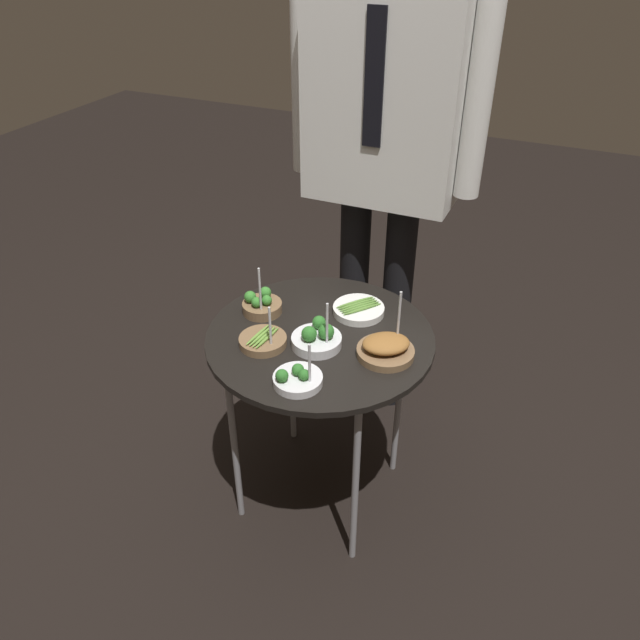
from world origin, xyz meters
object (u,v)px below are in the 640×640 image
object	(u,v)px
bowl_broccoli_center	(261,305)
waiter_figure	(385,124)
serving_cart	(320,348)
bowl_roast_back_right	(386,348)
bowl_broccoli_mid_left	(317,338)
bowl_asparagus_near_rim	(359,309)
bowl_broccoli_front_right	(297,378)
bowl_asparagus_front_center	(263,340)

from	to	relation	value
bowl_broccoli_center	waiter_figure	distance (m)	0.67
serving_cart	waiter_figure	distance (m)	0.73
serving_cart	bowl_broccoli_center	world-z (taller)	bowl_broccoli_center
serving_cart	bowl_roast_back_right	bearing A→B (deg)	-4.49
serving_cart	bowl_broccoli_mid_left	world-z (taller)	bowl_broccoli_mid_left
bowl_asparagus_near_rim	bowl_broccoli_front_right	distance (m)	0.36
bowl_asparagus_near_rim	bowl_broccoli_front_right	size ratio (longest dim) A/B	1.14
bowl_asparagus_near_rim	bowl_broccoli_front_right	xyz separation A→B (m)	(-0.02, -0.36, 0.00)
bowl_asparagus_front_center	bowl_roast_back_right	xyz separation A→B (m)	(0.32, 0.09, 0.01)
serving_cart	bowl_asparagus_near_rim	size ratio (longest dim) A/B	4.24
bowl_asparagus_near_rim	bowl_broccoli_center	xyz separation A→B (m)	(-0.26, -0.11, 0.01)
serving_cart	bowl_broccoli_center	size ratio (longest dim) A/B	3.90
bowl_broccoli_front_right	bowl_broccoli_center	bearing A→B (deg)	133.11
bowl_asparagus_near_rim	bowl_roast_back_right	size ratio (longest dim) A/B	0.83
bowl_asparagus_near_rim	bowl_roast_back_right	xyz separation A→B (m)	(0.14, -0.16, 0.01)
bowl_asparagus_near_rim	bowl_roast_back_right	distance (m)	0.21
bowl_broccoli_mid_left	bowl_broccoli_center	world-z (taller)	bowl_broccoli_center
bowl_broccoli_mid_left	bowl_asparagus_near_rim	world-z (taller)	bowl_broccoli_mid_left
bowl_asparagus_front_center	bowl_broccoli_center	size ratio (longest dim) A/B	0.84
bowl_broccoli_mid_left	bowl_asparagus_front_center	size ratio (longest dim) A/B	1.10
serving_cart	bowl_asparagus_near_rim	bearing A→B (deg)	68.50
bowl_asparagus_front_center	waiter_figure	distance (m)	0.78
bowl_broccoli_mid_left	bowl_asparagus_near_rim	distance (m)	0.20
waiter_figure	bowl_broccoli_mid_left	bearing A→B (deg)	-86.48
bowl_broccoli_mid_left	bowl_asparagus_near_rim	size ratio (longest dim) A/B	1.00
bowl_broccoli_front_right	bowl_broccoli_mid_left	bearing A→B (deg)	96.97
bowl_broccoli_center	serving_cart	bearing A→B (deg)	-10.68
bowl_asparagus_near_rim	bowl_broccoli_mid_left	bearing A→B (deg)	-102.98
serving_cart	bowl_broccoli_mid_left	xyz separation A→B (m)	(0.01, -0.05, 0.07)
waiter_figure	bowl_asparagus_near_rim	bearing A→B (deg)	-78.32
bowl_broccoli_center	bowl_roast_back_right	distance (m)	0.41
bowl_broccoli_center	bowl_asparagus_near_rim	bearing A→B (deg)	22.45
bowl_broccoli_front_right	bowl_roast_back_right	distance (m)	0.26
bowl_asparagus_near_rim	waiter_figure	world-z (taller)	waiter_figure
bowl_asparagus_near_rim	waiter_figure	xyz separation A→B (m)	(-0.08, 0.39, 0.42)
bowl_broccoli_mid_left	bowl_asparagus_front_center	world-z (taller)	bowl_broccoli_mid_left
bowl_asparagus_near_rim	bowl_broccoli_center	bearing A→B (deg)	-157.55
bowl_asparagus_front_center	bowl_broccoli_center	distance (m)	0.17
bowl_roast_back_right	serving_cart	bearing A→B (deg)	175.51
bowl_broccoli_mid_left	bowl_roast_back_right	size ratio (longest dim) A/B	0.83
bowl_asparagus_front_center	bowl_broccoli_mid_left	bearing A→B (deg)	22.57
bowl_broccoli_mid_left	bowl_broccoli_center	distance (m)	0.23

